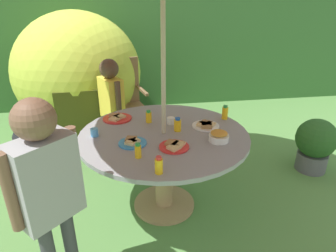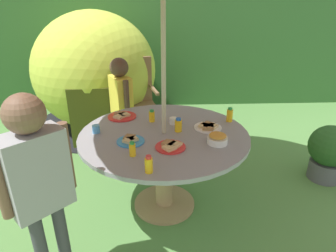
{
  "view_description": "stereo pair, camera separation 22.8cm",
  "coord_description": "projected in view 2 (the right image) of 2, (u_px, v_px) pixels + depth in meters",
  "views": [
    {
      "loc": [
        -0.29,
        -2.08,
        1.71
      ],
      "look_at": [
        0.03,
        -0.02,
        0.79
      ],
      "focal_mm": 30.73,
      "sensor_mm": 36.0,
      "label": 1
    },
    {
      "loc": [
        -0.06,
        -2.11,
        1.71
      ],
      "look_at": [
        0.03,
        -0.02,
        0.79
      ],
      "focal_mm": 30.73,
      "sensor_mm": 36.0,
      "label": 2
    }
  ],
  "objects": [
    {
      "name": "potted_plant",
      "position": [
        329.0,
        151.0,
        2.88
      ],
      "size": [
        0.42,
        0.42,
        0.59
      ],
      "color": "#595960",
      "rests_on": "ground_plane"
    },
    {
      "name": "plate_mid_left",
      "position": [
        130.0,
        140.0,
        2.17
      ],
      "size": [
        0.21,
        0.21,
        0.03
      ],
      "color": "#338CD8",
      "rests_on": "garden_table"
    },
    {
      "name": "hedge_backdrop",
      "position": [
        158.0,
        49.0,
        5.05
      ],
      "size": [
        9.0,
        0.7,
        1.85
      ],
      "primitive_type": "cube",
      "color": "#33602D",
      "rests_on": "ground_plane"
    },
    {
      "name": "ground_plane",
      "position": [
        164.0,
        205.0,
        2.62
      ],
      "size": [
        10.0,
        10.0,
        0.02
      ],
      "primitive_type": "cube",
      "color": "#548442"
    },
    {
      "name": "juice_bottle_near_left",
      "position": [
        132.0,
        149.0,
        1.96
      ],
      "size": [
        0.05,
        0.05,
        0.11
      ],
      "color": "yellow",
      "rests_on": "garden_table"
    },
    {
      "name": "juice_bottle_mid_right",
      "position": [
        152.0,
        116.0,
        2.52
      ],
      "size": [
        0.05,
        0.05,
        0.11
      ],
      "color": "yellow",
      "rests_on": "garden_table"
    },
    {
      "name": "child_in_grey_shirt",
      "position": [
        37.0,
        172.0,
        1.61
      ],
      "size": [
        0.37,
        0.36,
        1.28
      ],
      "rotation": [
        0.0,
        0.0,
        0.76
      ],
      "color": "#3F3F47",
      "rests_on": "ground_plane"
    },
    {
      "name": "juice_bottle_far_right",
      "position": [
        230.0,
        115.0,
        2.52
      ],
      "size": [
        0.05,
        0.05,
        0.13
      ],
      "color": "yellow",
      "rests_on": "garden_table"
    },
    {
      "name": "plate_front_edge",
      "position": [
        122.0,
        116.0,
        2.63
      ],
      "size": [
        0.26,
        0.26,
        0.03
      ],
      "color": "red",
      "rests_on": "garden_table"
    },
    {
      "name": "cup_far",
      "position": [
        96.0,
        129.0,
        2.31
      ],
      "size": [
        0.06,
        0.06,
        0.06
      ],
      "primitive_type": "cylinder",
      "color": "#4C99D8",
      "rests_on": "garden_table"
    },
    {
      "name": "snack_bowl",
      "position": [
        218.0,
        139.0,
        2.13
      ],
      "size": [
        0.15,
        0.15,
        0.08
      ],
      "color": "white",
      "rests_on": "garden_table"
    },
    {
      "name": "plate_center_front",
      "position": [
        171.0,
        146.0,
        2.08
      ],
      "size": [
        0.22,
        0.22,
        0.03
      ],
      "color": "red",
      "rests_on": "garden_table"
    },
    {
      "name": "wooden_chair",
      "position": [
        135.0,
        96.0,
        3.62
      ],
      "size": [
        0.58,
        0.54,
        1.07
      ],
      "rotation": [
        0.0,
        0.0,
        0.23
      ],
      "color": "brown",
      "rests_on": "ground_plane"
    },
    {
      "name": "plate_near_right",
      "position": [
        208.0,
        127.0,
        2.4
      ],
      "size": [
        0.23,
        0.23,
        0.03
      ],
      "color": "white",
      "rests_on": "garden_table"
    },
    {
      "name": "cup_near",
      "position": [
        173.0,
        121.0,
        2.48
      ],
      "size": [
        0.07,
        0.07,
        0.06
      ],
      "primitive_type": "cylinder",
      "color": "white",
      "rests_on": "garden_table"
    },
    {
      "name": "juice_bottle_center_back",
      "position": [
        149.0,
        165.0,
        1.77
      ],
      "size": [
        0.05,
        0.05,
        0.12
      ],
      "color": "yellow",
      "rests_on": "garden_table"
    },
    {
      "name": "juice_bottle_far_left",
      "position": [
        178.0,
        125.0,
        2.33
      ],
      "size": [
        0.06,
        0.06,
        0.11
      ],
      "color": "yellow",
      "rests_on": "garden_table"
    },
    {
      "name": "dome_tent",
      "position": [
        96.0,
        71.0,
        4.05
      ],
      "size": [
        2.11,
        2.11,
        1.6
      ],
      "rotation": [
        0.0,
        0.0,
        0.08
      ],
      "color": "#B2C63F",
      "rests_on": "ground_plane"
    },
    {
      "name": "child_in_yellow_shirt",
      "position": [
        121.0,
        97.0,
        3.11
      ],
      "size": [
        0.28,
        0.36,
        1.17
      ],
      "rotation": [
        0.0,
        0.0,
        -1.11
      ],
      "color": "navy",
      "rests_on": "ground_plane"
    },
    {
      "name": "garden_table",
      "position": [
        164.0,
        149.0,
        2.39
      ],
      "size": [
        1.37,
        1.37,
        0.72
      ],
      "color": "tan",
      "rests_on": "ground_plane"
    }
  ]
}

